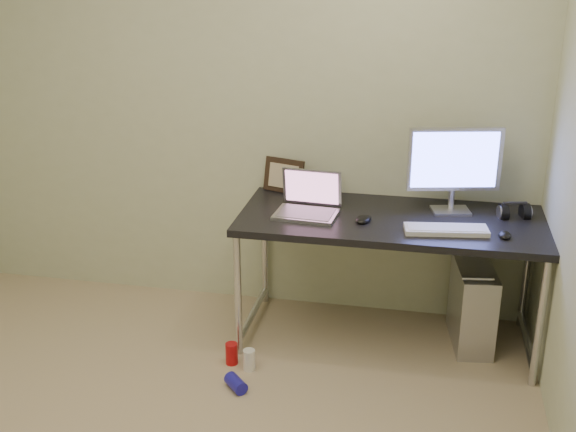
% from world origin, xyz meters
% --- Properties ---
extents(wall_back, '(3.50, 0.02, 2.50)m').
position_xyz_m(wall_back, '(0.00, 1.75, 1.25)').
color(wall_back, beige).
rests_on(wall_back, ground).
extents(desk, '(1.65, 0.72, 0.75)m').
position_xyz_m(desk, '(0.93, 1.39, 0.67)').
color(desk, black).
rests_on(desk, ground).
extents(tower_computer, '(0.25, 0.47, 0.50)m').
position_xyz_m(tower_computer, '(1.40, 1.45, 0.24)').
color(tower_computer, '#B1B0B6').
rests_on(tower_computer, ground).
extents(cable_a, '(0.01, 0.16, 0.69)m').
position_xyz_m(cable_a, '(1.35, 1.70, 0.40)').
color(cable_a, black).
rests_on(cable_a, ground).
extents(cable_b, '(0.02, 0.11, 0.71)m').
position_xyz_m(cable_b, '(1.44, 1.68, 0.38)').
color(cable_b, black).
rests_on(cable_b, ground).
extents(can_red, '(0.09, 0.09, 0.12)m').
position_xyz_m(can_red, '(0.13, 0.96, 0.06)').
color(can_red, red).
rests_on(can_red, ground).
extents(can_white, '(0.08, 0.08, 0.12)m').
position_xyz_m(can_white, '(0.24, 0.92, 0.06)').
color(can_white, white).
rests_on(can_white, ground).
extents(can_blue, '(0.14, 0.14, 0.07)m').
position_xyz_m(can_blue, '(0.22, 0.73, 0.04)').
color(can_blue, '#211CB2').
rests_on(can_blue, ground).
extents(laptop, '(0.35, 0.30, 0.23)m').
position_xyz_m(laptop, '(0.47, 1.37, 0.80)').
color(laptop, '#B9B9C0').
rests_on(laptop, desk).
extents(monitor, '(0.50, 0.19, 0.48)m').
position_xyz_m(monitor, '(1.24, 1.55, 1.03)').
color(monitor, '#B9B9C0').
rests_on(monitor, desk).
extents(keyboard, '(0.44, 0.20, 0.03)m').
position_xyz_m(keyboard, '(1.22, 1.23, 0.76)').
color(keyboard, silver).
rests_on(keyboard, desk).
extents(mouse_right, '(0.06, 0.10, 0.03)m').
position_xyz_m(mouse_right, '(1.51, 1.22, 0.77)').
color(mouse_right, black).
rests_on(mouse_right, desk).
extents(mouse_left, '(0.10, 0.14, 0.04)m').
position_xyz_m(mouse_left, '(0.79, 1.30, 0.77)').
color(mouse_left, black).
rests_on(mouse_left, desk).
extents(headphones, '(0.18, 0.11, 0.11)m').
position_xyz_m(headphones, '(1.58, 1.52, 0.78)').
color(headphones, black).
rests_on(headphones, desk).
extents(picture_frame, '(0.26, 0.14, 0.20)m').
position_xyz_m(picture_frame, '(0.27, 1.70, 0.85)').
color(picture_frame, black).
rests_on(picture_frame, desk).
extents(webcam, '(0.05, 0.04, 0.13)m').
position_xyz_m(webcam, '(0.58, 1.67, 0.85)').
color(webcam, silver).
rests_on(webcam, desk).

